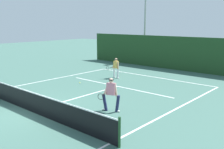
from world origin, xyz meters
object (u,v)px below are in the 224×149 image
Objects in this scene: player_near at (111,93)px; light_pole at (145,20)px; tennis_ball at (80,83)px; player_far at (116,67)px.

light_pole is at bearing -82.77° from player_near.
light_pole reaches higher than tennis_ball.
light_pole is (-7.53, 13.80, 3.50)m from player_near.
tennis_ball is 0.01× the size of light_pole.
player_far is at bearing -70.07° from light_pole.
player_near reaches higher than player_far.
player_far is at bearing 74.98° from tennis_ball.
tennis_ball is (-5.41, 2.87, -0.85)m from player_near.
tennis_ball is at bearing 83.36° from player_far.
player_far is (-4.63, 5.78, -0.05)m from player_near.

